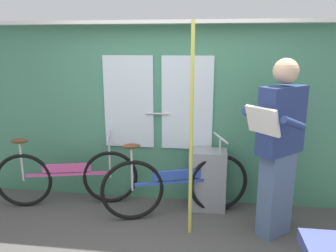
{
  "coord_description": "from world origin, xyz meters",
  "views": [
    {
      "loc": [
        0.45,
        -2.62,
        1.91
      ],
      "look_at": [
        -0.02,
        0.82,
        1.05
      ],
      "focal_mm": 35.84,
      "sensor_mm": 36.0,
      "label": 1
    }
  ],
  "objects_px": {
    "bicycle_near_door": "(67,177)",
    "handrail_pole": "(191,134)",
    "bicycle_leaning_behind": "(176,185)",
    "passenger_reading_newspaper": "(279,146)",
    "trash_bin_by_wall": "(207,180)"
  },
  "relations": [
    {
      "from": "bicycle_near_door",
      "to": "handrail_pole",
      "type": "xyz_separation_m",
      "value": [
        1.51,
        -0.42,
        0.7
      ]
    },
    {
      "from": "bicycle_leaning_behind",
      "to": "handrail_pole",
      "type": "relative_size",
      "value": 0.76
    },
    {
      "from": "passenger_reading_newspaper",
      "to": "handrail_pole",
      "type": "relative_size",
      "value": 0.84
    },
    {
      "from": "passenger_reading_newspaper",
      "to": "trash_bin_by_wall",
      "type": "relative_size",
      "value": 2.49
    },
    {
      "from": "handrail_pole",
      "to": "bicycle_leaning_behind",
      "type": "bearing_deg",
      "value": 118.92
    },
    {
      "from": "bicycle_leaning_behind",
      "to": "passenger_reading_newspaper",
      "type": "xyz_separation_m",
      "value": [
        1.03,
        -0.24,
        0.57
      ]
    },
    {
      "from": "handrail_pole",
      "to": "trash_bin_by_wall",
      "type": "bearing_deg",
      "value": 73.84
    },
    {
      "from": "passenger_reading_newspaper",
      "to": "handrail_pole",
      "type": "height_order",
      "value": "handrail_pole"
    },
    {
      "from": "bicycle_near_door",
      "to": "handrail_pole",
      "type": "relative_size",
      "value": 0.78
    },
    {
      "from": "bicycle_near_door",
      "to": "passenger_reading_newspaper",
      "type": "distance_m",
      "value": 2.45
    },
    {
      "from": "trash_bin_by_wall",
      "to": "handrail_pole",
      "type": "relative_size",
      "value": 0.34
    },
    {
      "from": "passenger_reading_newspaper",
      "to": "trash_bin_by_wall",
      "type": "height_order",
      "value": "passenger_reading_newspaper"
    },
    {
      "from": "bicycle_leaning_behind",
      "to": "trash_bin_by_wall",
      "type": "distance_m",
      "value": 0.41
    },
    {
      "from": "bicycle_near_door",
      "to": "passenger_reading_newspaper",
      "type": "bearing_deg",
      "value": -21.48
    },
    {
      "from": "bicycle_near_door",
      "to": "passenger_reading_newspaper",
      "type": "height_order",
      "value": "passenger_reading_newspaper"
    }
  ]
}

